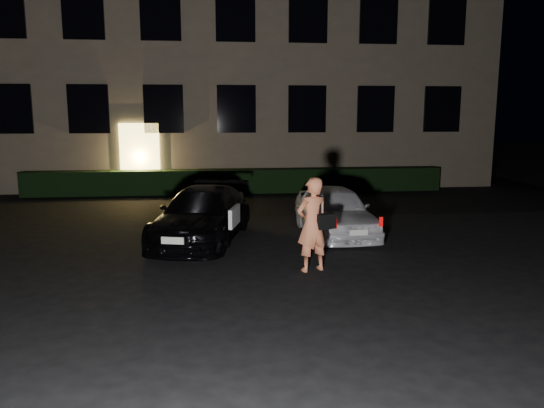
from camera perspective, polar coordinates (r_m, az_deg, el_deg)
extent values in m
plane|color=black|center=(9.11, -0.23, -8.66)|extent=(80.00, 80.00, 0.00)
cube|color=#716250|center=(23.81, -4.43, 17.33)|extent=(20.00, 8.00, 12.00)
cube|color=#E1C75D|center=(19.76, -14.01, 4.80)|extent=(1.40, 0.10, 2.50)
cube|color=black|center=(20.69, -26.26, 9.16)|extent=(1.40, 0.10, 1.70)
cube|color=black|center=(19.98, -19.13, 9.63)|extent=(1.40, 0.10, 1.70)
cube|color=black|center=(19.59, -11.58, 9.98)|extent=(1.40, 0.10, 1.70)
cube|color=black|center=(19.55, -3.85, 10.15)|extent=(1.40, 0.10, 1.70)
cube|color=black|center=(19.85, 3.79, 10.15)|extent=(1.40, 0.10, 1.70)
cube|color=black|center=(20.47, 11.08, 9.98)|extent=(1.40, 0.10, 1.70)
cube|color=black|center=(21.40, 17.83, 9.68)|extent=(1.40, 0.10, 1.70)
cube|color=black|center=(20.95, -26.96, 17.92)|extent=(1.40, 0.10, 1.70)
cube|color=black|center=(20.25, -19.67, 18.71)|extent=(1.40, 0.10, 1.70)
cube|color=black|center=(19.87, -11.91, 19.24)|extent=(1.40, 0.10, 1.70)
cube|color=black|center=(19.83, -3.96, 19.44)|extent=(1.40, 0.10, 1.70)
cube|color=black|center=(20.12, 3.90, 19.30)|extent=(1.40, 0.10, 1.70)
cube|color=black|center=(20.74, 11.39, 18.85)|extent=(1.40, 0.10, 1.70)
cube|color=black|center=(21.65, 18.30, 18.17)|extent=(1.40, 0.10, 1.70)
cube|color=black|center=(19.27, -3.69, 2.48)|extent=(15.00, 0.70, 0.85)
imported|color=black|center=(12.09, -7.50, -1.18)|extent=(2.63, 4.39, 1.19)
cube|color=white|center=(11.13, -4.06, -1.33)|extent=(0.28, 0.84, 0.40)
cube|color=silver|center=(10.12, -10.64, -3.88)|extent=(0.43, 0.14, 0.13)
imported|color=white|center=(12.62, 6.80, -0.71)|extent=(1.60, 3.55, 1.19)
cube|color=red|center=(10.91, 6.81, -2.09)|extent=(0.07, 0.05, 0.20)
cube|color=red|center=(11.23, 11.64, -1.89)|extent=(0.07, 0.05, 0.20)
cube|color=silver|center=(11.06, 9.31, -3.04)|extent=(0.40, 0.06, 0.12)
imported|color=#F48457|center=(9.70, 4.37, -2.21)|extent=(0.74, 0.61, 1.74)
cube|color=black|center=(9.70, 5.83, -1.85)|extent=(0.39, 0.27, 0.28)
cube|color=black|center=(9.60, 5.15, 0.43)|extent=(0.06, 0.07, 0.54)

